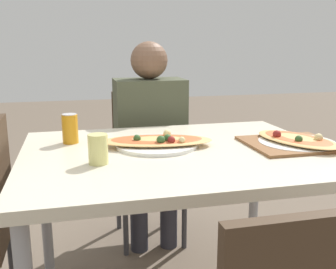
{
  "coord_description": "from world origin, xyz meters",
  "views": [
    {
      "loc": [
        -0.4,
        -1.45,
        1.17
      ],
      "look_at": [
        -0.03,
        0.02,
        0.81
      ],
      "focal_mm": 42.0,
      "sensor_mm": 36.0,
      "label": 1
    }
  ],
  "objects_px": {
    "dining_table": "(178,167)",
    "chair_far_seated": "(147,157)",
    "pizza_main": "(157,142)",
    "drink_glass": "(98,149)",
    "pizza_second": "(297,141)",
    "person_seated": "(150,129)",
    "soda_can": "(70,129)"
  },
  "relations": [
    {
      "from": "pizza_main",
      "to": "soda_can",
      "type": "xyz_separation_m",
      "value": [
        -0.35,
        0.14,
        0.04
      ]
    },
    {
      "from": "pizza_second",
      "to": "chair_far_seated",
      "type": "bearing_deg",
      "value": 119.8
    },
    {
      "from": "pizza_main",
      "to": "drink_glass",
      "type": "relative_size",
      "value": 4.56
    },
    {
      "from": "dining_table",
      "to": "chair_far_seated",
      "type": "bearing_deg",
      "value": 88.27
    },
    {
      "from": "pizza_main",
      "to": "drink_glass",
      "type": "height_order",
      "value": "drink_glass"
    },
    {
      "from": "soda_can",
      "to": "pizza_second",
      "type": "relative_size",
      "value": 0.29
    },
    {
      "from": "dining_table",
      "to": "soda_can",
      "type": "distance_m",
      "value": 0.49
    },
    {
      "from": "dining_table",
      "to": "person_seated",
      "type": "height_order",
      "value": "person_seated"
    },
    {
      "from": "dining_table",
      "to": "chair_far_seated",
      "type": "height_order",
      "value": "chair_far_seated"
    },
    {
      "from": "person_seated",
      "to": "pizza_main",
      "type": "relative_size",
      "value": 2.44
    },
    {
      "from": "soda_can",
      "to": "person_seated",
      "type": "bearing_deg",
      "value": 46.93
    },
    {
      "from": "pizza_main",
      "to": "drink_glass",
      "type": "bearing_deg",
      "value": -143.64
    },
    {
      "from": "chair_far_seated",
      "to": "pizza_second",
      "type": "height_order",
      "value": "chair_far_seated"
    },
    {
      "from": "chair_far_seated",
      "to": "pizza_main",
      "type": "xyz_separation_m",
      "value": [
        -0.09,
        -0.72,
        0.28
      ]
    },
    {
      "from": "chair_far_seated",
      "to": "pizza_second",
      "type": "relative_size",
      "value": 2.04
    },
    {
      "from": "dining_table",
      "to": "person_seated",
      "type": "distance_m",
      "value": 0.69
    },
    {
      "from": "pizza_main",
      "to": "soda_can",
      "type": "height_order",
      "value": "soda_can"
    },
    {
      "from": "dining_table",
      "to": "chair_far_seated",
      "type": "distance_m",
      "value": 0.82
    },
    {
      "from": "chair_far_seated",
      "to": "soda_can",
      "type": "height_order",
      "value": "chair_far_seated"
    },
    {
      "from": "person_seated",
      "to": "dining_table",
      "type": "bearing_deg",
      "value": 87.98
    },
    {
      "from": "person_seated",
      "to": "pizza_second",
      "type": "xyz_separation_m",
      "value": [
        0.48,
        -0.73,
        0.08
      ]
    },
    {
      "from": "chair_far_seated",
      "to": "person_seated",
      "type": "height_order",
      "value": "person_seated"
    },
    {
      "from": "pizza_main",
      "to": "pizza_second",
      "type": "height_order",
      "value": "same"
    },
    {
      "from": "chair_far_seated",
      "to": "dining_table",
      "type": "bearing_deg",
      "value": 88.27
    },
    {
      "from": "pizza_second",
      "to": "pizza_main",
      "type": "bearing_deg",
      "value": 168.6
    },
    {
      "from": "dining_table",
      "to": "drink_glass",
      "type": "bearing_deg",
      "value": -161.19
    },
    {
      "from": "drink_glass",
      "to": "pizza_main",
      "type": "bearing_deg",
      "value": 36.36
    },
    {
      "from": "pizza_main",
      "to": "pizza_second",
      "type": "distance_m",
      "value": 0.58
    },
    {
      "from": "chair_far_seated",
      "to": "person_seated",
      "type": "distance_m",
      "value": 0.23
    },
    {
      "from": "dining_table",
      "to": "person_seated",
      "type": "bearing_deg",
      "value": 87.98
    },
    {
      "from": "dining_table",
      "to": "pizza_second",
      "type": "bearing_deg",
      "value": -4.43
    },
    {
      "from": "pizza_second",
      "to": "person_seated",
      "type": "bearing_deg",
      "value": 123.56
    }
  ]
}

